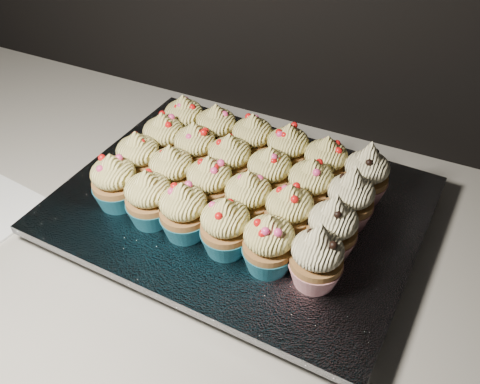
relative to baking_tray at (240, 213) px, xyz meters
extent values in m
cube|color=beige|center=(0.25, -0.03, -0.03)|extent=(2.44, 0.64, 0.04)
cube|color=black|center=(0.00, 0.00, 0.00)|extent=(0.46, 0.36, 0.02)
cube|color=silver|center=(0.00, 0.00, 0.02)|extent=(0.50, 0.40, 0.01)
cone|color=#1C6D85|center=(-0.15, -0.08, 0.04)|extent=(0.06, 0.06, 0.03)
ellipsoid|color=#FDE77F|center=(-0.15, -0.08, 0.08)|extent=(0.06, 0.06, 0.04)
cone|color=#FDE77F|center=(-0.15, -0.08, 0.10)|extent=(0.03, 0.03, 0.02)
cone|color=#1C6D85|center=(-0.09, -0.09, 0.04)|extent=(0.06, 0.06, 0.03)
ellipsoid|color=#FDE77F|center=(-0.09, -0.09, 0.08)|extent=(0.06, 0.06, 0.04)
cone|color=#FDE77F|center=(-0.09, -0.09, 0.10)|extent=(0.03, 0.03, 0.02)
cone|color=#1C6D85|center=(-0.04, -0.09, 0.04)|extent=(0.06, 0.06, 0.03)
ellipsoid|color=#FDE77F|center=(-0.04, -0.09, 0.08)|extent=(0.06, 0.06, 0.04)
cone|color=#FDE77F|center=(-0.04, -0.09, 0.10)|extent=(0.03, 0.03, 0.02)
cone|color=#1C6D85|center=(0.02, -0.09, 0.04)|extent=(0.06, 0.06, 0.03)
ellipsoid|color=#FDE77F|center=(0.02, -0.09, 0.08)|extent=(0.06, 0.06, 0.04)
cone|color=#FDE77F|center=(0.02, -0.09, 0.10)|extent=(0.03, 0.03, 0.02)
cone|color=#1C6D85|center=(0.08, -0.09, 0.04)|extent=(0.06, 0.06, 0.03)
ellipsoid|color=#FDE77F|center=(0.08, -0.09, 0.08)|extent=(0.06, 0.06, 0.04)
cone|color=#FDE77F|center=(0.08, -0.09, 0.10)|extent=(0.03, 0.03, 0.02)
cone|color=#A81725|center=(0.14, -0.09, 0.04)|extent=(0.06, 0.06, 0.03)
ellipsoid|color=#FEECB2|center=(0.14, -0.09, 0.08)|extent=(0.06, 0.06, 0.04)
cone|color=#FEECB2|center=(0.14, -0.09, 0.10)|extent=(0.03, 0.03, 0.03)
cone|color=#1C6D85|center=(-0.15, -0.02, 0.04)|extent=(0.06, 0.06, 0.03)
ellipsoid|color=#FDE77F|center=(-0.15, -0.02, 0.08)|extent=(0.06, 0.06, 0.04)
cone|color=#FDE77F|center=(-0.15, -0.02, 0.10)|extent=(0.03, 0.03, 0.02)
cone|color=#1C6D85|center=(-0.09, -0.03, 0.04)|extent=(0.06, 0.06, 0.03)
ellipsoid|color=#FDE77F|center=(-0.09, -0.03, 0.08)|extent=(0.06, 0.06, 0.04)
cone|color=#FDE77F|center=(-0.09, -0.03, 0.10)|extent=(0.03, 0.03, 0.02)
cone|color=#1C6D85|center=(-0.03, -0.03, 0.04)|extent=(0.06, 0.06, 0.03)
ellipsoid|color=#FDE77F|center=(-0.03, -0.03, 0.08)|extent=(0.06, 0.06, 0.04)
cone|color=#FDE77F|center=(-0.03, -0.03, 0.10)|extent=(0.03, 0.03, 0.02)
cone|color=#1C6D85|center=(0.03, -0.03, 0.04)|extent=(0.06, 0.06, 0.03)
ellipsoid|color=#FDE77F|center=(0.03, -0.03, 0.08)|extent=(0.06, 0.06, 0.04)
cone|color=#FDE77F|center=(0.03, -0.03, 0.10)|extent=(0.03, 0.03, 0.02)
cone|color=#1C6D85|center=(0.08, -0.03, 0.04)|extent=(0.06, 0.06, 0.03)
ellipsoid|color=#FDE77F|center=(0.08, -0.03, 0.08)|extent=(0.06, 0.06, 0.04)
cone|color=#FDE77F|center=(0.08, -0.03, 0.10)|extent=(0.03, 0.03, 0.02)
cone|color=#A81725|center=(0.14, -0.04, 0.04)|extent=(0.06, 0.06, 0.03)
ellipsoid|color=#FEECB2|center=(0.14, -0.04, 0.08)|extent=(0.06, 0.06, 0.04)
cone|color=#FEECB2|center=(0.14, -0.04, 0.10)|extent=(0.03, 0.03, 0.03)
cone|color=#1C6D85|center=(-0.14, 0.04, 0.04)|extent=(0.06, 0.06, 0.03)
ellipsoid|color=#FDE77F|center=(-0.14, 0.04, 0.08)|extent=(0.06, 0.06, 0.04)
cone|color=#FDE77F|center=(-0.14, 0.04, 0.10)|extent=(0.03, 0.03, 0.02)
cone|color=#1C6D85|center=(-0.09, 0.03, 0.04)|extent=(0.06, 0.06, 0.03)
ellipsoid|color=#FDE77F|center=(-0.09, 0.03, 0.08)|extent=(0.06, 0.06, 0.04)
cone|color=#FDE77F|center=(-0.09, 0.03, 0.10)|extent=(0.03, 0.03, 0.02)
cone|color=#1C6D85|center=(-0.03, 0.03, 0.04)|extent=(0.06, 0.06, 0.03)
ellipsoid|color=#FDE77F|center=(-0.03, 0.03, 0.08)|extent=(0.06, 0.06, 0.04)
cone|color=#FDE77F|center=(-0.03, 0.03, 0.10)|extent=(0.03, 0.03, 0.02)
cone|color=#1C6D85|center=(0.03, 0.03, 0.04)|extent=(0.06, 0.06, 0.03)
ellipsoid|color=#FDE77F|center=(0.03, 0.03, 0.08)|extent=(0.06, 0.06, 0.04)
cone|color=#FDE77F|center=(0.03, 0.03, 0.10)|extent=(0.03, 0.03, 0.02)
cone|color=#1C6D85|center=(0.09, 0.03, 0.04)|extent=(0.06, 0.06, 0.03)
ellipsoid|color=#FDE77F|center=(0.09, 0.03, 0.08)|extent=(0.06, 0.06, 0.04)
cone|color=#FDE77F|center=(0.09, 0.03, 0.10)|extent=(0.03, 0.03, 0.02)
cone|color=#A81725|center=(0.14, 0.02, 0.04)|extent=(0.06, 0.06, 0.03)
ellipsoid|color=#FEECB2|center=(0.14, 0.02, 0.08)|extent=(0.06, 0.06, 0.04)
cone|color=#FEECB2|center=(0.14, 0.02, 0.10)|extent=(0.03, 0.03, 0.03)
cone|color=#1C6D85|center=(-0.14, 0.09, 0.04)|extent=(0.06, 0.06, 0.03)
ellipsoid|color=#FDE77F|center=(-0.14, 0.09, 0.08)|extent=(0.06, 0.06, 0.04)
cone|color=#FDE77F|center=(-0.14, 0.09, 0.10)|extent=(0.03, 0.03, 0.02)
cone|color=#1C6D85|center=(-0.08, 0.09, 0.04)|extent=(0.06, 0.06, 0.03)
ellipsoid|color=#FDE77F|center=(-0.08, 0.09, 0.08)|extent=(0.06, 0.06, 0.04)
cone|color=#FDE77F|center=(-0.08, 0.09, 0.10)|extent=(0.03, 0.03, 0.02)
cone|color=#1C6D85|center=(-0.02, 0.09, 0.04)|extent=(0.06, 0.06, 0.03)
ellipsoid|color=#FDE77F|center=(-0.02, 0.09, 0.08)|extent=(0.06, 0.06, 0.04)
cone|color=#FDE77F|center=(-0.02, 0.09, 0.10)|extent=(0.03, 0.03, 0.02)
cone|color=#1C6D85|center=(0.03, 0.09, 0.04)|extent=(0.06, 0.06, 0.03)
ellipsoid|color=#FDE77F|center=(0.03, 0.09, 0.08)|extent=(0.06, 0.06, 0.04)
cone|color=#FDE77F|center=(0.03, 0.09, 0.10)|extent=(0.03, 0.03, 0.02)
cone|color=#1C6D85|center=(0.09, 0.08, 0.04)|extent=(0.06, 0.06, 0.03)
ellipsoid|color=#FDE77F|center=(0.09, 0.08, 0.08)|extent=(0.06, 0.06, 0.04)
cone|color=#FDE77F|center=(0.09, 0.08, 0.10)|extent=(0.03, 0.03, 0.02)
cone|color=#A81725|center=(0.15, 0.08, 0.04)|extent=(0.06, 0.06, 0.03)
ellipsoid|color=#FEECB2|center=(0.15, 0.08, 0.08)|extent=(0.06, 0.06, 0.04)
cone|color=#FEECB2|center=(0.15, 0.08, 0.10)|extent=(0.03, 0.03, 0.03)
camera|label=1|loc=(0.24, -0.50, 0.51)|focal=40.00mm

